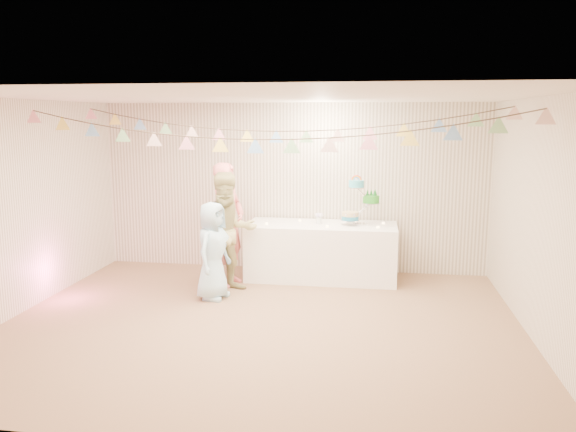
# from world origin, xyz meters

# --- Properties ---
(floor) EXTENTS (6.00, 6.00, 0.00)m
(floor) POSITION_xyz_m (0.00, 0.00, 0.00)
(floor) COLOR brown
(floor) RESTS_ON ground
(ceiling) EXTENTS (6.00, 6.00, 0.00)m
(ceiling) POSITION_xyz_m (0.00, 0.00, 2.60)
(ceiling) COLOR silver
(ceiling) RESTS_ON ground
(back_wall) EXTENTS (6.00, 6.00, 0.00)m
(back_wall) POSITION_xyz_m (0.00, 2.50, 1.30)
(back_wall) COLOR silver
(back_wall) RESTS_ON ground
(front_wall) EXTENTS (6.00, 6.00, 0.00)m
(front_wall) POSITION_xyz_m (0.00, -2.50, 1.30)
(front_wall) COLOR silver
(front_wall) RESTS_ON ground
(left_wall) EXTENTS (5.00, 5.00, 0.00)m
(left_wall) POSITION_xyz_m (-3.00, 0.00, 1.30)
(left_wall) COLOR silver
(left_wall) RESTS_ON ground
(right_wall) EXTENTS (5.00, 5.00, 0.00)m
(right_wall) POSITION_xyz_m (3.00, 0.00, 1.30)
(right_wall) COLOR silver
(right_wall) RESTS_ON ground
(table) EXTENTS (2.20, 0.88, 0.82)m
(table) POSITION_xyz_m (0.52, 2.01, 0.41)
(table) COLOR white
(table) RESTS_ON floor
(cake_stand) EXTENTS (0.61, 0.36, 0.68)m
(cake_stand) POSITION_xyz_m (1.07, 2.06, 1.09)
(cake_stand) COLOR silver
(cake_stand) RESTS_ON table
(cake_bottom) EXTENTS (0.31, 0.31, 0.15)m
(cake_bottom) POSITION_xyz_m (0.92, 2.00, 0.84)
(cake_bottom) COLOR teal
(cake_bottom) RESTS_ON cake_stand
(cake_middle) EXTENTS (0.27, 0.27, 0.22)m
(cake_middle) POSITION_xyz_m (1.25, 2.15, 1.11)
(cake_middle) COLOR #23891E
(cake_middle) RESTS_ON cake_stand
(cake_top_tier) EXTENTS (0.25, 0.25, 0.19)m
(cake_top_tier) POSITION_xyz_m (1.01, 2.03, 1.38)
(cake_top_tier) COLOR #41B8CF
(cake_top_tier) RESTS_ON cake_stand
(platter) EXTENTS (0.37, 0.37, 0.02)m
(platter) POSITION_xyz_m (-0.10, 1.96, 0.76)
(platter) COLOR white
(platter) RESTS_ON table
(posy) EXTENTS (0.14, 0.14, 0.16)m
(posy) POSITION_xyz_m (0.47, 2.06, 0.83)
(posy) COLOR white
(posy) RESTS_ON table
(person_adult_a) EXTENTS (0.57, 0.73, 1.76)m
(person_adult_a) POSITION_xyz_m (-0.77, 1.51, 0.88)
(person_adult_a) COLOR #E9797B
(person_adult_a) RESTS_ON floor
(person_adult_b) EXTENTS (1.02, 0.97, 1.65)m
(person_adult_b) POSITION_xyz_m (-0.68, 1.21, 0.83)
(person_adult_b) COLOR tan
(person_adult_b) RESTS_ON floor
(person_child) EXTENTS (0.54, 0.71, 1.30)m
(person_child) POSITION_xyz_m (-0.81, 0.86, 0.65)
(person_child) COLOR #B4E4FF
(person_child) RESTS_ON floor
(bunting_back) EXTENTS (5.60, 1.10, 0.40)m
(bunting_back) POSITION_xyz_m (0.00, 1.10, 2.35)
(bunting_back) COLOR pink
(bunting_back) RESTS_ON ceiling
(bunting_front) EXTENTS (5.60, 0.90, 0.36)m
(bunting_front) POSITION_xyz_m (0.00, -0.20, 2.32)
(bunting_front) COLOR #72A5E5
(bunting_front) RESTS_ON ceiling
(tealight_0) EXTENTS (0.04, 0.04, 0.03)m
(tealight_0) POSITION_xyz_m (-0.28, 1.86, 0.84)
(tealight_0) COLOR #FFD88C
(tealight_0) RESTS_ON table
(tealight_1) EXTENTS (0.04, 0.04, 0.03)m
(tealight_1) POSITION_xyz_m (0.17, 2.19, 0.84)
(tealight_1) COLOR #FFD88C
(tealight_1) RESTS_ON table
(tealight_2) EXTENTS (0.04, 0.04, 0.03)m
(tealight_2) POSITION_xyz_m (0.62, 1.79, 0.84)
(tealight_2) COLOR #FFD88C
(tealight_2) RESTS_ON table
(tealight_3) EXTENTS (0.04, 0.04, 0.03)m
(tealight_3) POSITION_xyz_m (0.87, 2.23, 0.84)
(tealight_3) COLOR #FFD88C
(tealight_3) RESTS_ON table
(tealight_4) EXTENTS (0.04, 0.04, 0.03)m
(tealight_4) POSITION_xyz_m (1.34, 1.83, 0.84)
(tealight_4) COLOR #FFD88C
(tealight_4) RESTS_ON table
(tealight_5) EXTENTS (0.04, 0.04, 0.03)m
(tealight_5) POSITION_xyz_m (1.42, 2.16, 0.84)
(tealight_5) COLOR #FFD88C
(tealight_5) RESTS_ON table
(tealight_6) EXTENTS (0.04, 0.04, 0.03)m
(tealight_6) POSITION_xyz_m (0.87, 2.26, 0.84)
(tealight_6) COLOR #FFD88C
(tealight_6) RESTS_ON table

